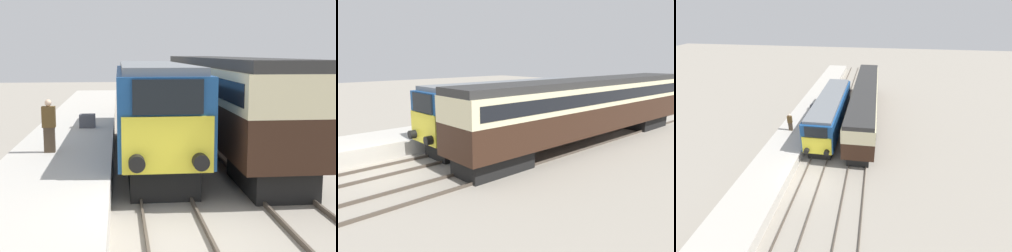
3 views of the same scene
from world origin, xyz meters
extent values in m
plane|color=gray|center=(0.00, 0.00, 0.00)|extent=(120.00, 120.00, 0.00)
cube|color=#B7B2A8|center=(-3.30, 8.00, 0.44)|extent=(3.50, 50.00, 0.87)
cube|color=#4C4238|center=(-0.72, 5.00, 0.07)|extent=(0.07, 60.00, 0.14)
cube|color=#4C4238|center=(0.72, 5.00, 0.07)|extent=(0.07, 60.00, 0.14)
cube|color=#4C4238|center=(2.68, 5.00, 0.07)|extent=(0.07, 60.00, 0.14)
cube|color=#4C4238|center=(4.12, 5.00, 0.07)|extent=(0.07, 60.00, 0.14)
cube|color=black|center=(0.00, 4.73, 0.50)|extent=(2.03, 4.00, 1.00)
cube|color=black|center=(0.00, 11.84, 0.50)|extent=(2.03, 4.00, 1.00)
cube|color=navy|center=(0.00, 8.28, 2.29)|extent=(2.70, 12.11, 2.59)
cube|color=yellow|center=(0.00, 2.19, 1.78)|extent=(2.48, 0.10, 1.55)
cube|color=black|center=(0.00, 2.19, 3.07)|extent=(1.89, 0.10, 0.93)
cube|color=slate|center=(0.00, 8.28, 3.71)|extent=(2.38, 11.62, 0.24)
cylinder|color=black|center=(-0.85, 1.98, 1.35)|extent=(0.44, 0.35, 0.44)
cylinder|color=black|center=(0.85, 1.98, 1.35)|extent=(0.44, 0.35, 0.44)
cube|color=black|center=(3.40, 3.94, 0.47)|extent=(1.89, 3.60, 0.95)
cube|color=black|center=(3.40, 19.01, 0.47)|extent=(1.89, 3.60, 0.95)
cube|color=#331E14|center=(3.40, 11.48, 1.71)|extent=(2.70, 19.47, 1.52)
cube|color=beige|center=(3.40, 11.48, 3.07)|extent=(2.71, 19.47, 1.20)
cube|color=black|center=(3.40, 11.48, 3.07)|extent=(2.75, 18.69, 0.66)
cube|color=#2D2D2D|center=(3.40, 11.48, 3.85)|extent=(2.48, 19.47, 0.36)
cube|color=#473828|center=(-3.66, 5.94, 1.30)|extent=(0.36, 0.24, 0.86)
cube|color=brown|center=(-3.66, 5.94, 2.09)|extent=(0.44, 0.26, 0.72)
sphere|color=beige|center=(-3.66, 5.94, 2.56)|extent=(0.23, 0.23, 0.23)
cube|color=#4C4C51|center=(-2.74, 11.29, 1.17)|extent=(0.70, 0.56, 0.60)
camera|label=1|loc=(-1.29, -9.99, 4.20)|focal=50.00mm
camera|label=2|loc=(14.71, -5.45, 5.27)|focal=35.00mm
camera|label=3|loc=(4.38, -12.76, 12.12)|focal=24.00mm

